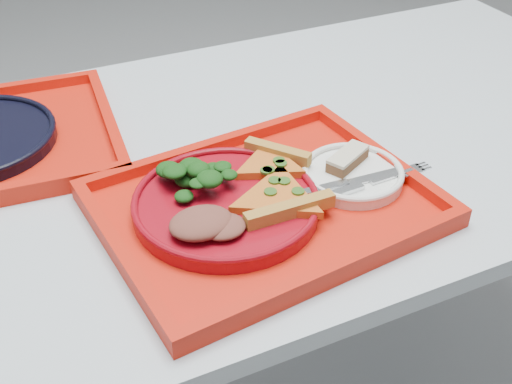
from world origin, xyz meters
TOP-DOWN VIEW (x-y plane):
  - table at (0.00, 0.00)m, footprint 1.60×0.80m
  - tray_main at (-0.06, -0.17)m, footprint 0.48×0.40m
  - dinner_plate at (-0.11, -0.16)m, footprint 0.26×0.26m
  - side_plate at (0.09, -0.17)m, footprint 0.15×0.15m
  - pizza_slice_a at (-0.05, -0.19)m, footprint 0.13×0.15m
  - pizza_slice_b at (-0.02, -0.11)m, footprint 0.16×0.15m
  - salad_heap at (-0.13, -0.11)m, footprint 0.09×0.08m
  - meat_portion at (-0.17, -0.21)m, footprint 0.09×0.07m
  - dessert_bar at (0.09, -0.15)m, footprint 0.08×0.06m
  - knife at (0.08, -0.19)m, footprint 0.19×0.02m
  - fork at (0.09, -0.21)m, footprint 0.19×0.03m

SIDE VIEW (x-z plane):
  - table at x=0.00m, z-range 0.30..1.05m
  - tray_main at x=-0.06m, z-range 0.75..0.76m
  - side_plate at x=0.09m, z-range 0.76..0.78m
  - dinner_plate at x=-0.11m, z-range 0.76..0.78m
  - knife at x=0.08m, z-range 0.78..0.78m
  - fork at x=0.09m, z-range 0.78..0.78m
  - dessert_bar at x=0.09m, z-range 0.78..0.80m
  - pizza_slice_a at x=-0.05m, z-range 0.78..0.80m
  - pizza_slice_b at x=-0.02m, z-range 0.78..0.80m
  - meat_portion at x=-0.17m, z-range 0.78..0.81m
  - salad_heap at x=-0.13m, z-range 0.78..0.82m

